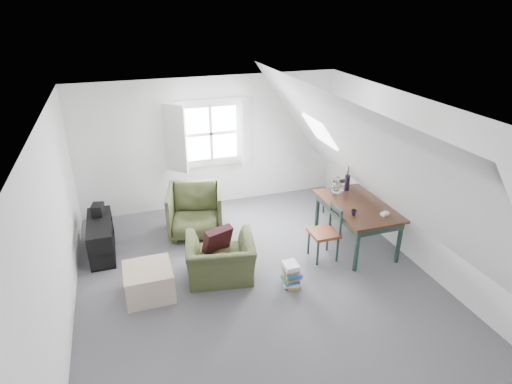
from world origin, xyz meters
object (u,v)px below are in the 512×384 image
object	(u,v)px
ottoman	(149,282)
dining_chair_far	(336,196)
media_shelf	(101,240)
armchair_far	(197,232)
dining_table	(357,210)
armchair_near	(221,277)
dining_chair_near	(326,232)
magazine_stack	(291,275)

from	to	relation	value
ottoman	dining_chair_far	bearing A→B (deg)	20.01
dining_chair_far	media_shelf	xyz separation A→B (m)	(-4.18, 0.01, -0.17)
armchair_far	ottoman	world-z (taller)	ottoman
ottoman	dining_table	bearing A→B (deg)	4.71
dining_chair_far	media_shelf	size ratio (longest dim) A/B	0.73
armchair_near	armchair_far	distance (m)	1.42
ottoman	dining_chair_far	distance (m)	3.80
armchair_near	armchair_far	xyz separation A→B (m)	(-0.09, 1.42, 0.00)
armchair_far	dining_chair_far	bearing A→B (deg)	8.71
armchair_far	dining_chair_near	distance (m)	2.32
dining_chair_near	magazine_stack	distance (m)	0.98
dining_chair_near	armchair_near	bearing A→B (deg)	-96.38
dining_chair_far	dining_chair_near	bearing A→B (deg)	67.57
dining_table	media_shelf	distance (m)	4.14
dining_chair_far	magazine_stack	distance (m)	2.38
dining_chair_near	dining_table	bearing A→B (deg)	99.41
ottoman	dining_chair_near	size ratio (longest dim) A/B	0.73
ottoman	magazine_stack	world-z (taller)	ottoman
armchair_far	dining_chair_far	xyz separation A→B (m)	(2.61, -0.20, 0.42)
dining_chair_near	armchair_far	bearing A→B (deg)	-135.16
dining_chair_far	magazine_stack	xyz separation A→B (m)	(-1.62, -1.73, -0.24)
ottoman	armchair_near	bearing A→B (deg)	4.26
dining_chair_near	magazine_stack	world-z (taller)	dining_chair_near
media_shelf	magazine_stack	xyz separation A→B (m)	(2.56, -1.73, -0.08)
armchair_far	dining_chair_far	world-z (taller)	dining_chair_far
ottoman	media_shelf	bearing A→B (deg)	115.16
armchair_far	media_shelf	xyz separation A→B (m)	(-1.57, -0.19, 0.26)
armchair_near	dining_chair_far	xyz separation A→B (m)	(2.52, 1.22, 0.42)
armchair_far	dining_chair_near	xyz separation A→B (m)	(1.78, -1.41, 0.46)
dining_chair_near	media_shelf	size ratio (longest dim) A/B	0.80
dining_chair_far	ottoman	bearing A→B (deg)	32.06
dining_table	magazine_stack	distance (m)	1.66
magazine_stack	armchair_far	bearing A→B (deg)	117.31
armchair_far	magazine_stack	xyz separation A→B (m)	(1.00, -1.93, 0.18)
dining_chair_near	media_shelf	xyz separation A→B (m)	(-3.35, 1.22, -0.20)
dining_table	ottoman	bearing A→B (deg)	-174.32
armchair_near	ottoman	bearing A→B (deg)	14.51
dining_chair_far	media_shelf	world-z (taller)	dining_chair_far
magazine_stack	dining_chair_near	bearing A→B (deg)	33.41
ottoman	magazine_stack	xyz separation A→B (m)	(1.95, -0.43, -0.03)
magazine_stack	ottoman	bearing A→B (deg)	167.63
armchair_far	dining_table	bearing A→B (deg)	-13.62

